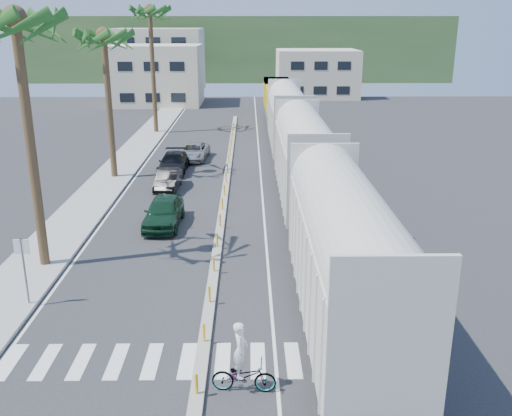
{
  "coord_description": "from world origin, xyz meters",
  "views": [
    {
      "loc": [
        1.62,
        -18.82,
        10.96
      ],
      "look_at": [
        1.97,
        8.58,
        2.0
      ],
      "focal_mm": 40.0,
      "sensor_mm": 36.0,
      "label": 1
    }
  ],
  "objects": [
    {
      "name": "hillside",
      "position": [
        0.0,
        100.0,
        6.0
      ],
      "size": [
        80.0,
        20.0,
        12.0
      ],
      "primitive_type": "cube",
      "color": "#385628",
      "rests_on": "ground"
    },
    {
      "name": "car_lead",
      "position": [
        -3.18,
        11.55,
        0.82
      ],
      "size": [
        2.17,
        4.91,
        1.64
      ],
      "primitive_type": "imported",
      "rotation": [
        0.0,
        0.0,
        -0.02
      ],
      "color": "#10321E",
      "rests_on": "ground"
    },
    {
      "name": "car_second",
      "position": [
        -3.93,
        18.92,
        0.68
      ],
      "size": [
        1.68,
        4.23,
        1.37
      ],
      "primitive_type": "imported",
      "rotation": [
        0.0,
        0.0,
        -0.03
      ],
      "color": "black",
      "rests_on": "ground"
    },
    {
      "name": "rails",
      "position": [
        5.0,
        28.0,
        0.03
      ],
      "size": [
        1.56,
        100.0,
        0.06
      ],
      "color": "black",
      "rests_on": "ground"
    },
    {
      "name": "median",
      "position": [
        0.0,
        19.96,
        0.09
      ],
      "size": [
        0.45,
        60.0,
        0.85
      ],
      "color": "gray",
      "rests_on": "ground"
    },
    {
      "name": "palm_trees",
      "position": [
        -8.1,
        22.7,
        10.81
      ],
      "size": [
        3.5,
        37.2,
        13.75
      ],
      "color": "brown",
      "rests_on": "ground"
    },
    {
      "name": "ground",
      "position": [
        0.0,
        0.0,
        0.0
      ],
      "size": [
        140.0,
        140.0,
        0.0
      ],
      "primitive_type": "plane",
      "color": "#28282B",
      "rests_on": "ground"
    },
    {
      "name": "buildings",
      "position": [
        -6.41,
        71.66,
        4.36
      ],
      "size": [
        38.0,
        27.0,
        10.0
      ],
      "color": "beige",
      "rests_on": "ground"
    },
    {
      "name": "car_rear",
      "position": [
        -2.99,
        27.88,
        0.67
      ],
      "size": [
        2.99,
        5.16,
        1.33
      ],
      "primitive_type": "imported",
      "rotation": [
        0.0,
        0.0,
        -0.08
      ],
      "color": "#9EA0A3",
      "rests_on": "ground"
    },
    {
      "name": "car_third",
      "position": [
        -4.15,
        23.61,
        0.74
      ],
      "size": [
        2.08,
        5.08,
        1.47
      ],
      "primitive_type": "imported",
      "rotation": [
        0.0,
        0.0,
        -0.0
      ],
      "color": "black",
      "rests_on": "ground"
    },
    {
      "name": "cyclist",
      "position": [
        1.41,
        -3.67,
        0.76
      ],
      "size": [
        1.02,
        2.11,
        2.38
      ],
      "rotation": [
        0.0,
        0.0,
        1.49
      ],
      "color": "#9EA0A5",
      "rests_on": "ground"
    },
    {
      "name": "sidewalk",
      "position": [
        -8.5,
        25.0,
        0.07
      ],
      "size": [
        3.0,
        90.0,
        0.15
      ],
      "primitive_type": "cube",
      "color": "gray",
      "rests_on": "ground"
    },
    {
      "name": "lane_markings",
      "position": [
        -2.15,
        25.0,
        0.0
      ],
      "size": [
        9.42,
        90.0,
        0.01
      ],
      "color": "silver",
      "rests_on": "ground"
    },
    {
      "name": "street_sign",
      "position": [
        -7.3,
        2.0,
        1.97
      ],
      "size": [
        0.6,
        0.08,
        3.0
      ],
      "color": "slate",
      "rests_on": "ground"
    },
    {
      "name": "crosswalk",
      "position": [
        0.0,
        -2.0,
        0.01
      ],
      "size": [
        14.0,
        2.2,
        0.01
      ],
      "primitive_type": "cube",
      "color": "silver",
      "rests_on": "ground"
    },
    {
      "name": "freight_train",
      "position": [
        5.0,
        20.38,
        2.91
      ],
      "size": [
        3.0,
        60.94,
        5.85
      ],
      "color": "beige",
      "rests_on": "ground"
    }
  ]
}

